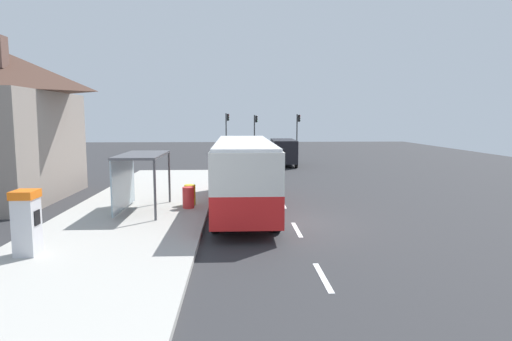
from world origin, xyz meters
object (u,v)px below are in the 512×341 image
Objects in this scene: sedan_near at (275,149)px; recycling_bin_yellow at (190,195)px; bus at (243,171)px; traffic_light_median at (255,127)px; bus_shelter at (135,167)px; white_van at (283,150)px; traffic_light_near_side at (298,127)px; recycling_bin_red at (188,198)px; traffic_light_far_side at (227,126)px; ticket_machine at (27,222)px.

sedan_near is 29.21m from recycling_bin_yellow.
bus reaches higher than recycling_bin_yellow.
recycling_bin_yellow is (-6.50, -28.48, -0.14)m from sedan_near.
bus_shelter is (-6.82, -35.51, -0.96)m from traffic_light_median.
bus is 2.10× the size of white_van.
traffic_light_near_side is 35.96m from bus_shelter.
traffic_light_near_side is at bearing 73.82° from recycling_bin_red.
traffic_light_far_side is at bearing 88.12° from recycling_bin_yellow.
recycling_bin_red is 34.92m from traffic_light_near_side.
recycling_bin_yellow is at bearing -97.63° from traffic_light_median.
recycling_bin_yellow is (4.04, 7.32, -0.52)m from ticket_machine.
white_van is 1.12× the size of traffic_light_near_side.
bus_shelter is (-2.21, -0.46, 1.44)m from recycling_bin_red.
white_van is at bearing 66.25° from bus_shelter.
traffic_light_far_side reaches higher than bus_shelter.
ticket_machine is 6.49m from bus_shelter.
sedan_near is (4.01, 29.11, -1.05)m from bus.
traffic_light_near_side reaches higher than white_van.
traffic_light_near_side reaches higher than bus.
recycling_bin_yellow is at bearing -91.88° from traffic_light_far_side.
white_van is at bearing 78.39° from bus.
recycling_bin_red is 0.21× the size of traffic_light_median.
traffic_light_median is (3.50, 0.80, -0.13)m from traffic_light_far_side.
bus_shelter reaches higher than recycling_bin_red.
sedan_near is at bearing 77.44° from recycling_bin_red.
traffic_light_median is at bearing 82.52° from recycling_bin_red.
recycling_bin_red is at bearing -106.18° from traffic_light_near_side.
recycling_bin_red is 0.70m from recycling_bin_yellow.
traffic_light_median reaches higher than recycling_bin_red.
recycling_bin_yellow is (0.00, 0.70, 0.00)m from recycling_bin_red.
bus is 11.60× the size of recycling_bin_yellow.
white_van is at bearing -90.56° from sedan_near.
recycling_bin_red is at bearing 58.62° from ticket_machine.
recycling_bin_red is 1.00× the size of recycling_bin_yellow.
traffic_light_near_side is (9.70, 33.45, 2.46)m from recycling_bin_red.
bus_shelter is (-3.31, -34.71, -1.09)m from traffic_light_far_side.
traffic_light_median is (2.12, 34.98, 1.22)m from bus.
traffic_light_median is (-5.10, 1.60, -0.06)m from traffic_light_near_side.
bus is at bearing 6.47° from bus_shelter.
recycling_bin_red is 0.24× the size of bus_shelter.
bus is at bearing -101.61° from white_van.
traffic_light_far_side is 3.60m from traffic_light_median.
recycling_bin_yellow is 0.20× the size of traffic_light_far_side.
recycling_bin_yellow is 0.24× the size of bus_shelter.
ticket_machine is at bearing -101.72° from traffic_light_median.
bus is 9.37m from ticket_machine.
bus is 19.45m from white_van.
traffic_light_median is at bearing 107.88° from sedan_near.
recycling_bin_red is (-6.40, -19.11, -0.69)m from white_van.
ticket_machine is 8.38m from recycling_bin_yellow.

